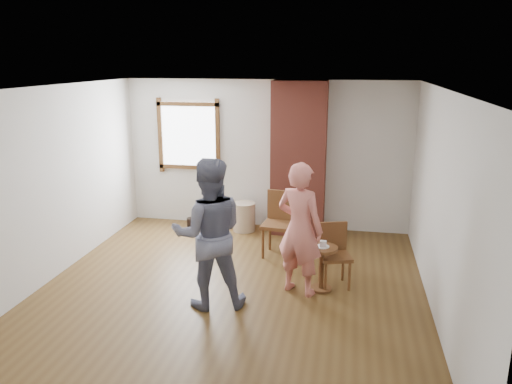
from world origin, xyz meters
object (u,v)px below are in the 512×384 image
at_px(dining_chair_right, 334,251).
at_px(man, 209,234).
at_px(dining_chair_left, 280,220).
at_px(stoneware_crock, 244,217).
at_px(side_table, 322,261).
at_px(person_pink, 300,229).

bearing_deg(dining_chair_right, man, -165.83).
height_order(dining_chair_left, dining_chair_right, dining_chair_left).
xyz_separation_m(stoneware_crock, side_table, (1.49, -2.09, 0.15)).
distance_m(stoneware_crock, dining_chair_left, 1.25).
relative_size(side_table, person_pink, 0.35).
bearing_deg(side_table, dining_chair_right, 56.02).
bearing_deg(person_pink, dining_chair_right, -119.55).
bearing_deg(side_table, dining_chair_left, 122.12).
bearing_deg(person_pink, dining_chair_left, -47.66).
relative_size(stoneware_crock, dining_chair_right, 0.60).
bearing_deg(side_table, person_pink, -158.57).
height_order(stoneware_crock, side_table, side_table).
height_order(side_table, man, man).
xyz_separation_m(dining_chair_right, side_table, (-0.14, -0.21, -0.07)).
relative_size(dining_chair_left, side_table, 1.64).
bearing_deg(person_pink, side_table, -135.30).
height_order(dining_chair_left, person_pink, person_pink).
height_order(side_table, person_pink, person_pink).
distance_m(stoneware_crock, person_pink, 2.58).
distance_m(dining_chair_left, person_pink, 1.37).
distance_m(dining_chair_left, side_table, 1.36).
xyz_separation_m(dining_chair_right, man, (-1.46, -0.87, 0.45)).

